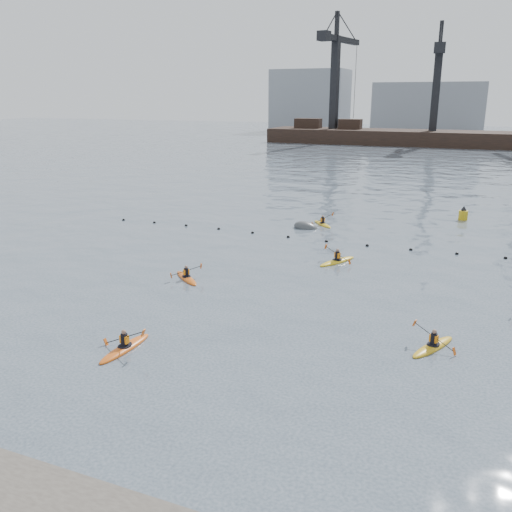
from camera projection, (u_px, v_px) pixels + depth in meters
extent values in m
plane|color=#35434D|center=(139.00, 381.00, 20.23)|extent=(400.00, 400.00, 0.00)
sphere|color=black|center=(124.00, 220.00, 46.42)|extent=(0.24, 0.24, 0.24)
sphere|color=black|center=(154.00, 223.00, 45.45)|extent=(0.24, 0.24, 0.24)
sphere|color=black|center=(186.00, 226.00, 44.41)|extent=(0.24, 0.24, 0.24)
sphere|color=black|center=(219.00, 229.00, 43.28)|extent=(0.24, 0.24, 0.24)
sphere|color=black|center=(253.00, 233.00, 42.05)|extent=(0.24, 0.24, 0.24)
sphere|color=black|center=(288.00, 237.00, 40.79)|extent=(0.24, 0.24, 0.24)
sphere|color=black|center=(326.00, 241.00, 39.56)|extent=(0.24, 0.24, 0.24)
sphere|color=black|center=(367.00, 246.00, 38.43)|extent=(0.24, 0.24, 0.24)
sphere|color=black|center=(411.00, 250.00, 37.40)|extent=(0.24, 0.24, 0.24)
sphere|color=black|center=(457.00, 254.00, 36.43)|extent=(0.24, 0.24, 0.24)
sphere|color=black|center=(505.00, 258.00, 35.46)|extent=(0.24, 0.24, 0.24)
cube|color=black|center=(431.00, 141.00, 117.33)|extent=(72.00, 12.00, 4.50)
cube|color=black|center=(308.00, 123.00, 126.74)|extent=(6.00, 3.00, 2.20)
cube|color=black|center=(350.00, 124.00, 123.04)|extent=(5.00, 3.00, 2.20)
cube|color=black|center=(335.00, 83.00, 122.00)|extent=(1.85, 1.85, 20.00)
cube|color=black|center=(341.00, 40.00, 121.52)|extent=(4.31, 17.93, 1.20)
cube|color=black|center=(324.00, 36.00, 114.25)|extent=(2.62, 2.94, 2.00)
cube|color=black|center=(337.00, 23.00, 118.46)|extent=(0.93, 0.93, 5.00)
cube|color=black|center=(436.00, 90.00, 114.28)|extent=(1.73, 1.73, 17.00)
cube|color=black|center=(440.00, 51.00, 114.10)|extent=(2.50, 15.05, 1.20)
cube|color=black|center=(440.00, 48.00, 107.25)|extent=(2.42, 2.78, 2.00)
cube|color=black|center=(441.00, 34.00, 111.17)|extent=(0.87, 0.87, 5.00)
cube|color=gray|center=(310.00, 101.00, 165.21)|extent=(22.00, 14.00, 18.00)
cube|color=gray|center=(429.00, 108.00, 152.83)|extent=(30.00, 14.00, 14.00)
ellipsoid|color=#D95914|center=(125.00, 348.00, 22.73)|extent=(0.79, 3.19, 0.32)
cylinder|color=black|center=(125.00, 346.00, 22.69)|extent=(0.62, 0.62, 0.06)
cylinder|color=black|center=(124.00, 340.00, 22.62)|extent=(0.30, 0.30, 0.51)
cube|color=orange|center=(124.00, 339.00, 22.61)|extent=(0.37, 0.23, 0.34)
sphere|color=#8C6651|center=(124.00, 332.00, 22.52)|extent=(0.21, 0.21, 0.21)
cylinder|color=black|center=(124.00, 337.00, 22.59)|extent=(1.99, 0.13, 0.94)
cube|color=#D85914|center=(106.00, 342.00, 23.12)|extent=(0.19, 0.15, 0.33)
cube|color=#D85914|center=(143.00, 333.00, 22.05)|extent=(0.19, 0.15, 0.33)
ellipsoid|color=gold|center=(433.00, 347.00, 22.86)|extent=(1.82, 2.96, 0.30)
cylinder|color=black|center=(433.00, 344.00, 22.83)|extent=(0.75, 0.75, 0.06)
cylinder|color=black|center=(434.00, 339.00, 22.75)|extent=(0.28, 0.28, 0.49)
cube|color=orange|center=(434.00, 338.00, 22.75)|extent=(0.39, 0.33, 0.32)
sphere|color=#8C6651|center=(434.00, 332.00, 22.66)|extent=(0.20, 0.20, 0.20)
cylinder|color=black|center=(434.00, 337.00, 22.73)|extent=(1.78, 0.86, 0.73)
cube|color=#D85914|center=(415.00, 323.00, 23.31)|extent=(0.19, 0.18, 0.31)
cube|color=#D85914|center=(454.00, 351.00, 22.14)|extent=(0.19, 0.18, 0.31)
ellipsoid|color=#CE5713|center=(187.00, 278.00, 31.53)|extent=(2.58, 2.31, 0.29)
cylinder|color=black|center=(186.00, 276.00, 31.49)|extent=(0.77, 0.77, 0.05)
cylinder|color=black|center=(186.00, 272.00, 31.42)|extent=(0.27, 0.27, 0.47)
cube|color=orange|center=(186.00, 272.00, 31.42)|extent=(0.36, 0.38, 0.31)
sphere|color=#8C6651|center=(186.00, 267.00, 31.33)|extent=(0.19, 0.19, 0.19)
cylinder|color=black|center=(186.00, 271.00, 31.40)|extent=(1.30, 1.52, 0.37)
cube|color=#D85914|center=(171.00, 276.00, 31.04)|extent=(0.16, 0.16, 0.31)
cube|color=#D85914|center=(201.00, 266.00, 31.75)|extent=(0.16, 0.16, 0.31)
ellipsoid|color=yellow|center=(337.00, 262.00, 34.69)|extent=(2.00, 3.12, 0.32)
cylinder|color=black|center=(337.00, 260.00, 34.66)|extent=(0.80, 0.80, 0.06)
cylinder|color=black|center=(337.00, 256.00, 34.58)|extent=(0.30, 0.30, 0.52)
cube|color=orange|center=(337.00, 255.00, 34.57)|extent=(0.42, 0.36, 0.34)
sphere|color=#8C6651|center=(338.00, 250.00, 34.48)|extent=(0.21, 0.21, 0.21)
cylinder|color=black|center=(337.00, 254.00, 34.55)|extent=(1.89, 0.98, 0.66)
cube|color=#D85914|center=(326.00, 246.00, 35.21)|extent=(0.19, 0.19, 0.34)
cube|color=#D85914|center=(350.00, 262.00, 33.89)|extent=(0.19, 0.19, 0.34)
ellipsoid|color=gold|center=(322.00, 224.00, 44.85)|extent=(2.33, 2.51, 0.29)
cylinder|color=black|center=(323.00, 223.00, 44.81)|extent=(0.76, 0.76, 0.05)
cylinder|color=black|center=(323.00, 220.00, 44.74)|extent=(0.27, 0.27, 0.46)
cube|color=orange|center=(323.00, 220.00, 44.74)|extent=(0.37, 0.36, 0.30)
sphere|color=#8C6651|center=(323.00, 216.00, 44.65)|extent=(0.19, 0.19, 0.19)
cylinder|color=black|center=(323.00, 219.00, 44.72)|extent=(1.38, 1.24, 0.79)
cube|color=#D85914|center=(312.00, 224.00, 44.53)|extent=(0.20, 0.20, 0.30)
cube|color=#D85914|center=(333.00, 214.00, 44.91)|extent=(0.20, 0.20, 0.30)
ellipsoid|color=#383A3C|center=(306.00, 228.00, 43.71)|extent=(2.29, 1.39, 1.41)
cylinder|color=#C19913|center=(463.00, 216.00, 46.54)|extent=(0.76, 0.76, 0.98)
cone|color=black|center=(464.00, 208.00, 46.34)|extent=(0.48, 0.48, 0.38)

